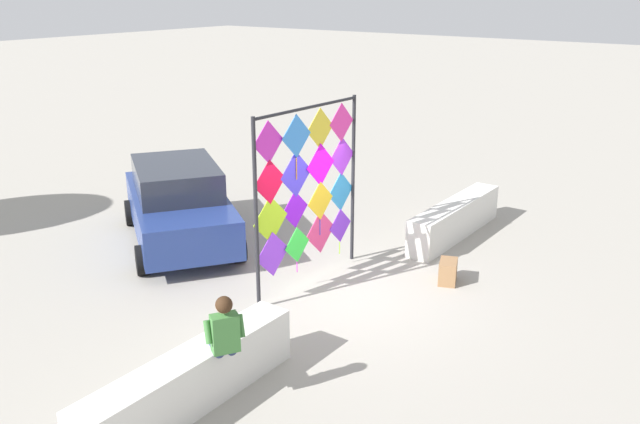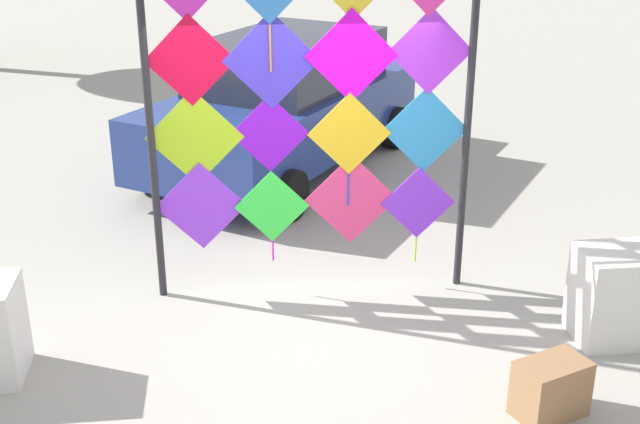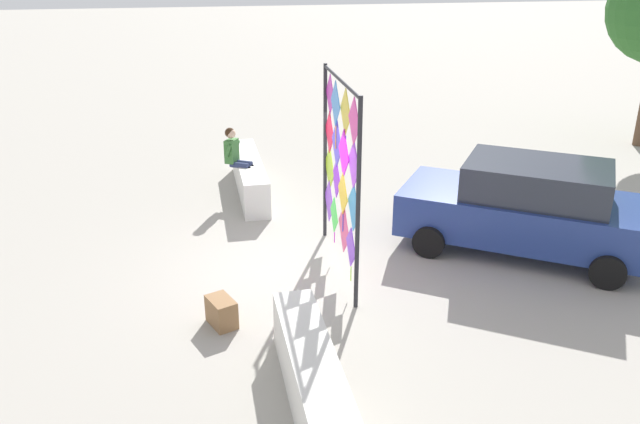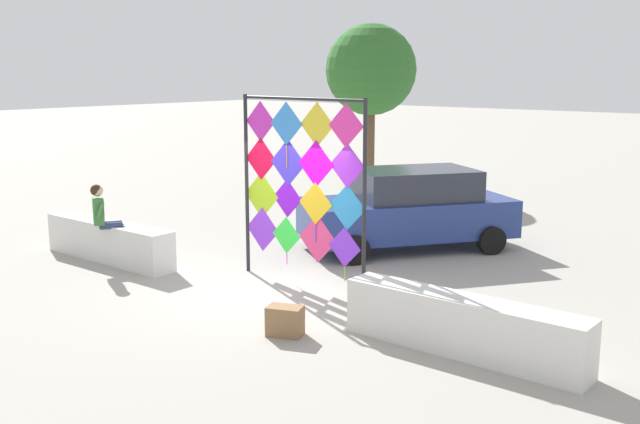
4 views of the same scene
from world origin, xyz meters
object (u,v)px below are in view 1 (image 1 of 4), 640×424
(cardboard_box_large, at_px, (448,272))
(parked_car, at_px, (179,203))
(seated_vendor, at_px, (223,337))
(kite_display_rack, at_px, (308,184))

(cardboard_box_large, bearing_deg, parked_car, 104.72)
(seated_vendor, relative_size, parked_car, 0.35)
(seated_vendor, distance_m, cardboard_box_large, 5.42)
(cardboard_box_large, bearing_deg, kite_display_rack, 125.30)
(parked_car, xyz_separation_m, cardboard_box_large, (1.50, -5.72, -0.66))
(kite_display_rack, bearing_deg, parked_car, 89.52)
(kite_display_rack, xyz_separation_m, parked_car, (0.03, 3.56, -1.06))
(kite_display_rack, height_order, seated_vendor, kite_display_rack)
(parked_car, relative_size, cardboard_box_large, 9.28)
(kite_display_rack, height_order, parked_car, kite_display_rack)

